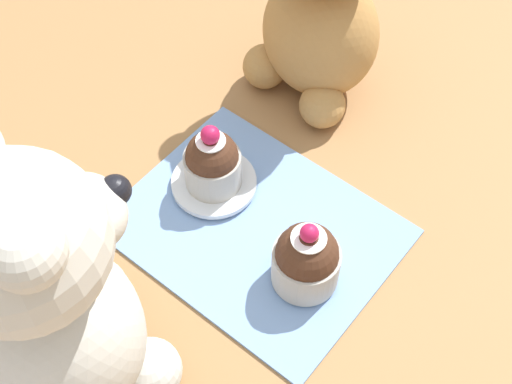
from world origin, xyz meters
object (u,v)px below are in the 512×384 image
at_px(teddy_bear_tan, 321,1).
at_px(cupcake_near_cream_bear, 306,259).
at_px(teddy_bear_cream, 52,296).
at_px(saucer_plate, 214,182).
at_px(cupcake_near_tan_bear, 212,162).

relative_size(teddy_bear_tan, cupcake_near_cream_bear, 3.04).
xyz_separation_m(teddy_bear_cream, teddy_bear_tan, (0.04, -0.34, -0.01)).
bearing_deg(teddy_bear_cream, teddy_bear_tan, -67.30).
bearing_deg(saucer_plate, teddy_bear_cream, 100.17).
bearing_deg(saucer_plate, cupcake_near_cream_bear, 168.33).
height_order(saucer_plate, cupcake_near_tan_bear, cupcake_near_tan_bear).
height_order(teddy_bear_tan, saucer_plate, teddy_bear_tan).
height_order(teddy_bear_tan, cupcake_near_cream_bear, teddy_bear_tan).
bearing_deg(teddy_bear_tan, teddy_bear_cream, -78.53).
bearing_deg(saucer_plate, teddy_bear_tan, -87.49).
bearing_deg(cupcake_near_tan_bear, cupcake_near_cream_bear, 168.33).
xyz_separation_m(teddy_bear_cream, cupcake_near_tan_bear, (0.03, -0.18, -0.08)).
bearing_deg(cupcake_near_tan_bear, teddy_bear_cream, 100.17).
bearing_deg(teddy_bear_cream, cupcake_near_tan_bear, -63.80).
relative_size(teddy_bear_cream, teddy_bear_tan, 1.10).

